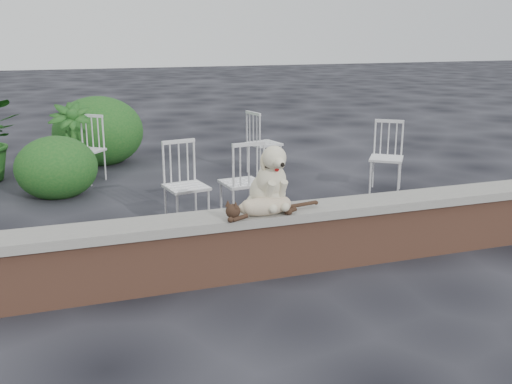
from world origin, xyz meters
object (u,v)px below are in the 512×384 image
object	(u,v)px
chair_d	(386,157)
chair_c	(242,181)
chair_e	(264,142)
potted_plant_b	(71,142)
chair_b	(86,149)
dog	(268,176)
chair_a	(186,185)
cat	(265,205)

from	to	relation	value
chair_d	chair_c	size ratio (longest dim) A/B	1.00
chair_e	potted_plant_b	xyz separation A→B (m)	(-2.74, 0.53, 0.08)
chair_e	chair_b	distance (m)	2.58
dog	chair_b	distance (m)	4.11
chair_a	chair_d	bearing A→B (deg)	2.02
chair_e	chair_c	size ratio (longest dim) A/B	1.00
chair_d	chair_e	xyz separation A→B (m)	(-1.17, 1.52, 0.00)
cat	chair_c	size ratio (longest dim) A/B	1.13
cat	chair_e	xyz separation A→B (m)	(1.33, 3.70, -0.20)
chair_b	chair_c	bearing A→B (deg)	-19.47
chair_a	chair_e	bearing A→B (deg)	42.21
chair_b	chair_a	bearing A→B (deg)	-31.01
dog	potted_plant_b	world-z (taller)	dog
cat	chair_d	xyz separation A→B (m)	(2.51, 2.18, -0.20)
chair_d	potted_plant_b	size ratio (longest dim) A/B	0.85
cat	chair_b	world-z (taller)	chair_b
chair_a	cat	bearing A→B (deg)	-88.22
chair_e	chair_c	xyz separation A→B (m)	(-1.03, -2.12, 0.00)
chair_b	chair_c	distance (m)	2.88
dog	potted_plant_b	xyz separation A→B (m)	(-1.48, 4.08, -0.33)
dog	chair_c	bearing A→B (deg)	76.44
chair_a	potted_plant_b	size ratio (longest dim) A/B	0.85
dog	cat	world-z (taller)	dog
chair_e	dog	bearing A→B (deg)	147.53
chair_a	chair_b	bearing A→B (deg)	100.90
chair_e	chair_b	xyz separation A→B (m)	(-2.56, 0.32, 0.00)
cat	chair_c	xyz separation A→B (m)	(0.30, 1.58, -0.20)
dog	potted_plant_b	distance (m)	4.36
chair_a	chair_b	size ratio (longest dim) A/B	1.00
chair_e	potted_plant_b	distance (m)	2.79
dog	chair_a	xyz separation A→B (m)	(-0.40, 1.46, -0.41)
dog	cat	size ratio (longest dim) A/B	0.56
potted_plant_b	chair_a	bearing A→B (deg)	-67.64
cat	chair_e	world-z (taller)	chair_e
dog	chair_c	world-z (taller)	dog
potted_plant_b	chair_e	bearing A→B (deg)	-10.95
chair_e	cat	bearing A→B (deg)	147.15
chair_a	chair_e	world-z (taller)	same
chair_a	chair_d	xyz separation A→B (m)	(2.83, 0.58, 0.00)
dog	chair_e	world-z (taller)	dog
chair_d	chair_e	distance (m)	1.92
dog	cat	distance (m)	0.27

